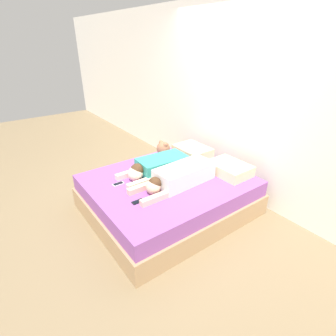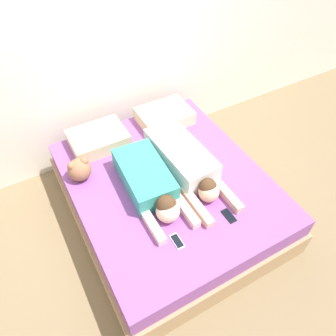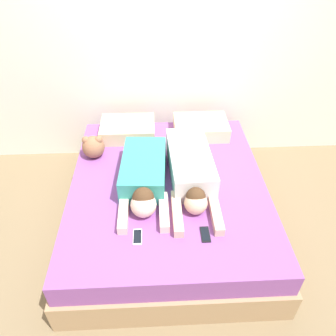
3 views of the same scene
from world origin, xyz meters
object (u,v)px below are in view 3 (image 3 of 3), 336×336
Objects in this scene: person_right at (191,170)px; pillow_head_right at (201,127)px; cell_phone_right at (205,234)px; plush_toy at (93,146)px; bed at (168,202)px; cell_phone_left at (137,237)px; pillow_head_left at (128,129)px; person_left at (144,177)px.

pillow_head_right is at bearing 76.12° from person_right.
plush_toy reaches higher than cell_phone_right.
cell_phone_left is (-0.24, -0.58, 0.25)m from bed.
pillow_head_right is at bearing 84.34° from cell_phone_right.
pillow_head_right is 3.82× the size of cell_phone_left.
pillow_head_left is (-0.37, 0.73, 0.31)m from bed.
bed is 0.40m from person_right.
person_right reaches higher than cell_phone_right.
person_right is (0.19, 0.02, 0.35)m from bed.
person_left is 0.64m from plush_toy.
plush_toy is (-0.30, -0.33, 0.04)m from pillow_head_left.
pillow_head_right is 1.32m from cell_phone_right.
plush_toy is (-1.03, -0.33, 0.04)m from pillow_head_right.
pillow_head_right reaches higher than cell_phone_right.
pillow_head_right is at bearing 0.00° from pillow_head_left.
bed is 3.72× the size of pillow_head_left.
plush_toy is at bearing -162.00° from pillow_head_right.
person_left is at bearing 85.25° from cell_phone_left.
pillow_head_left is at bearing 180.00° from pillow_head_right.
person_right is 0.62m from cell_phone_right.
person_left is at bearing -126.15° from pillow_head_right.
bed is at bearing -63.38° from pillow_head_left.
pillow_head_left is 1.45m from cell_phone_right.
bed is 0.88m from pillow_head_right.
pillow_head_right is at bearing 53.85° from person_left.
bed is 0.68m from cell_phone_left.
pillow_head_left reaches higher than bed.
person_right reaches higher than bed.
person_right reaches higher than cell_phone_left.
bed is at bearing -173.05° from person_right.
pillow_head_left is 0.90m from person_right.
person_left is at bearing -77.85° from pillow_head_left.
person_right is (0.56, -0.71, 0.04)m from pillow_head_left.
cell_phone_left is at bearing -66.84° from plush_toy.
pillow_head_right is (0.73, 0.00, 0.00)m from pillow_head_left.
pillow_head_right is 0.73m from person_right.
pillow_head_right is 0.56× the size of person_left.
person_left reaches higher than cell_phone_right.
person_right is at bearing 94.24° from cell_phone_right.
plush_toy is (-0.86, 0.37, 0.00)m from person_right.
person_left is 4.41× the size of plush_toy.
bed is 0.40m from person_left.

